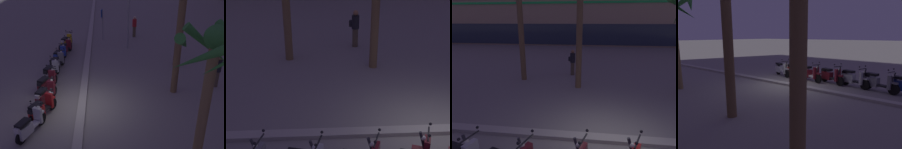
% 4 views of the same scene
% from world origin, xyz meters
% --- Properties ---
extents(ground_plane, '(200.00, 200.00, 0.00)m').
position_xyz_m(ground_plane, '(0.00, 0.00, 0.00)').
color(ground_plane, gray).
extents(curb_strip, '(60.00, 0.36, 0.12)m').
position_xyz_m(curb_strip, '(0.00, 0.14, 0.06)').
color(curb_strip, '#ADA89E').
rests_on(curb_strip, ground).
extents(scooter_yellow_gap_after_mid, '(1.76, 0.75, 1.17)m').
position_xyz_m(scooter_yellow_gap_after_mid, '(-8.08, -1.46, 0.46)').
color(scooter_yellow_gap_after_mid, black).
rests_on(scooter_yellow_gap_after_mid, ground).
extents(scooter_maroon_lead_nearest, '(1.67, 0.81, 1.17)m').
position_xyz_m(scooter_maroon_lead_nearest, '(-6.75, -1.40, 0.44)').
color(scooter_maroon_lead_nearest, black).
rests_on(scooter_maroon_lead_nearest, ground).
extents(scooter_blue_tail_end, '(1.78, 0.73, 1.04)m').
position_xyz_m(scooter_blue_tail_end, '(-5.34, -1.56, 0.45)').
color(scooter_blue_tail_end, black).
rests_on(scooter_blue_tail_end, ground).
extents(scooter_grey_last_in_row, '(1.80, 0.75, 1.17)m').
position_xyz_m(scooter_grey_last_in_row, '(-4.12, -1.56, 0.46)').
color(scooter_grey_last_in_row, black).
rests_on(scooter_grey_last_in_row, ground).
extents(scooter_silver_far_back, '(1.68, 0.76, 1.17)m').
position_xyz_m(scooter_silver_far_back, '(-2.88, -1.69, 0.45)').
color(scooter_silver_far_back, black).
rests_on(scooter_silver_far_back, ground).
extents(scooter_maroon_mid_rear, '(1.66, 0.82, 1.17)m').
position_xyz_m(scooter_maroon_mid_rear, '(-1.59, -1.70, 0.44)').
color(scooter_maroon_mid_rear, black).
rests_on(scooter_maroon_mid_rear, ground).
extents(scooter_maroon_second_in_line, '(1.69, 0.80, 1.17)m').
position_xyz_m(scooter_maroon_second_in_line, '(-0.33, -1.53, 0.46)').
color(scooter_maroon_second_in_line, black).
rests_on(scooter_maroon_second_in_line, ground).
extents(scooter_red_mid_centre, '(1.66, 0.93, 1.17)m').
position_xyz_m(scooter_red_mid_centre, '(0.85, -1.48, 0.45)').
color(scooter_red_mid_centre, black).
rests_on(scooter_red_mid_centre, ground).
extents(scooter_silver_mid_front, '(1.68, 0.88, 1.17)m').
position_xyz_m(scooter_silver_mid_front, '(2.00, -1.70, 0.45)').
color(scooter_silver_mid_front, black).
rests_on(scooter_silver_mid_front, ground).
extents(crossing_sign, '(0.59, 0.17, 2.40)m').
position_xyz_m(crossing_sign, '(-9.99, 1.17, 1.50)').
color(crossing_sign, '#939399').
rests_on(crossing_sign, ground).
extents(palm_tree_mid_walkway, '(2.39, 2.44, 4.70)m').
position_xyz_m(palm_tree_mid_walkway, '(3.85, 4.07, 3.61)').
color(palm_tree_mid_walkway, olive).
rests_on(palm_tree_mid_walkway, ground).
extents(pedestrian_strolling_near_curb, '(0.46, 0.36, 1.69)m').
position_xyz_m(pedestrian_strolling_near_curb, '(-1.72, 6.94, 0.90)').
color(pedestrian_strolling_near_curb, brown).
rests_on(pedestrian_strolling_near_curb, ground).
extents(pedestrian_by_palm_tree, '(0.34, 0.34, 1.68)m').
position_xyz_m(pedestrian_by_palm_tree, '(-10.68, 3.76, 0.89)').
color(pedestrian_by_palm_tree, brown).
rests_on(pedestrian_by_palm_tree, ground).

